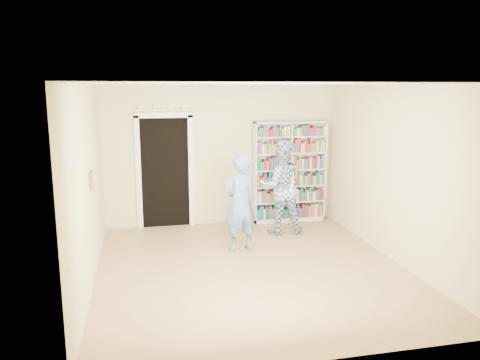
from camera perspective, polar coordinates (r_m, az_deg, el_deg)
The scene contains 11 objects.
floor at distance 7.12m, azimuth 1.36°, elevation -10.70°, with size 5.00×5.00×0.00m, color #A0764D.
ceiling at distance 6.60m, azimuth 1.46°, elevation 11.60°, with size 5.00×5.00×0.00m, color white.
wall_back at distance 9.15m, azimuth -2.28°, elevation 2.98°, with size 4.50×4.50×0.00m, color beige.
wall_left at distance 6.58m, azimuth -17.99°, elevation -0.77°, with size 5.00×5.00×0.00m, color beige.
wall_right at distance 7.57m, azimuth 18.19°, elevation 0.72°, with size 5.00×5.00×0.00m, color beige.
bookshelf at distance 9.38m, azimuth 6.06°, elevation 1.04°, with size 1.46×0.27×2.00m.
doorway at distance 9.03m, azimuth -9.14°, elevation 1.65°, with size 1.10×0.08×2.43m.
wall_art at distance 6.77m, azimuth -17.69°, elevation -0.00°, with size 0.03×0.25×0.25m, color brown.
man_blue at distance 7.62m, azimuth -0.02°, elevation -2.85°, with size 0.59×0.38×1.61m, color #507EB2.
man_plaid at distance 8.58m, azimuth 4.98°, elevation -0.86°, with size 0.84×0.66×1.74m, color navy.
paper_sheet at distance 8.37m, azimuth 5.87°, elevation -0.21°, with size 0.21×0.01×0.30m, color white.
Camera 1 is at (-1.56, -6.42, 2.65)m, focal length 35.00 mm.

